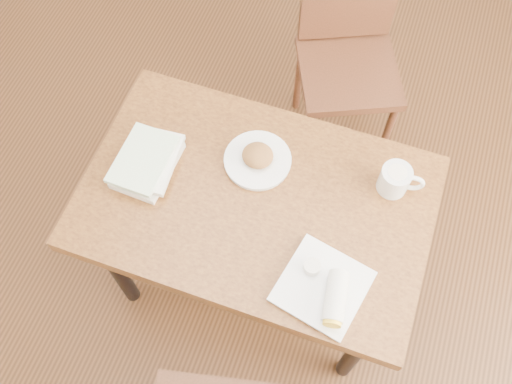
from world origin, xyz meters
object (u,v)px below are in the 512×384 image
(plate_scone, at_px, (258,159))
(coffee_mug, at_px, (396,180))
(table, at_px, (256,211))
(plate_burrito, at_px, (326,290))
(book_stack, at_px, (148,162))
(chair_far, at_px, (348,45))

(plate_scone, xyz_separation_m, coffee_mug, (0.46, 0.06, 0.03))
(table, relative_size, plate_burrito, 3.91)
(plate_scone, height_order, book_stack, plate_scone)
(table, height_order, plate_scone, plate_scone)
(table, bearing_deg, plate_scone, 107.09)
(plate_burrito, bearing_deg, plate_scone, 133.54)
(table, xyz_separation_m, book_stack, (-0.38, -0.01, 0.12))
(coffee_mug, bearing_deg, chair_far, 113.76)
(chair_far, bearing_deg, plate_scone, -99.97)
(table, distance_m, plate_scone, 0.18)
(plate_scone, distance_m, plate_burrito, 0.50)
(coffee_mug, xyz_separation_m, book_stack, (-0.80, -0.20, -0.02))
(plate_burrito, relative_size, book_stack, 1.13)
(chair_far, height_order, coffee_mug, chair_far)
(plate_burrito, bearing_deg, book_stack, 161.92)
(coffee_mug, xyz_separation_m, plate_burrito, (-0.11, -0.42, -0.03))
(table, bearing_deg, coffee_mug, 24.89)
(chair_far, relative_size, coffee_mug, 6.39)
(plate_burrito, bearing_deg, chair_far, 100.31)
(plate_scone, relative_size, coffee_mug, 1.54)
(coffee_mug, distance_m, plate_burrito, 0.44)
(plate_scone, bearing_deg, coffee_mug, 7.26)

